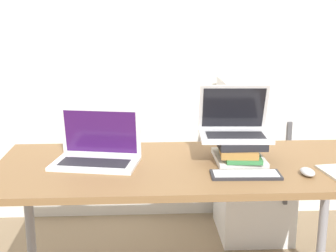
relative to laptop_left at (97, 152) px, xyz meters
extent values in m
cube|color=silver|center=(0.40, 1.16, 0.52)|extent=(8.00, 0.05, 2.70)
cube|color=brown|center=(0.40, -0.04, -0.06)|extent=(1.72, 0.74, 0.03)
cylinder|color=gray|center=(-0.40, 0.27, -0.45)|extent=(0.05, 0.05, 0.75)
cylinder|color=gray|center=(1.20, 0.27, -0.45)|extent=(0.05, 0.05, 0.75)
cube|color=silver|center=(-0.01, -0.03, -0.04)|extent=(0.42, 0.30, 0.02)
cube|color=#232328|center=(-0.01, -0.05, -0.03)|extent=(0.33, 0.18, 0.00)
cube|color=silver|center=(0.01, 0.07, 0.08)|extent=(0.38, 0.11, 0.23)
cube|color=#381451|center=(0.01, 0.06, 0.08)|extent=(0.34, 0.09, 0.20)
cube|color=white|center=(0.66, 0.00, -0.04)|extent=(0.22, 0.28, 0.02)
cube|color=#33753D|center=(0.66, -0.02, -0.01)|extent=(0.18, 0.26, 0.02)
cube|color=olive|center=(0.65, -0.01, 0.01)|extent=(0.19, 0.28, 0.03)
cube|color=black|center=(0.66, 0.00, 0.04)|extent=(0.21, 0.25, 0.03)
cube|color=silver|center=(0.63, 0.00, 0.07)|extent=(0.33, 0.25, 0.02)
cube|color=#232328|center=(0.63, -0.02, 0.08)|extent=(0.27, 0.14, 0.00)
cube|color=silver|center=(0.64, 0.08, 0.19)|extent=(0.33, 0.11, 0.23)
cube|color=black|center=(0.64, 0.07, 0.19)|extent=(0.29, 0.09, 0.20)
cube|color=#28282D|center=(0.64, -0.21, -0.04)|extent=(0.30, 0.13, 0.01)
cube|color=silver|center=(0.64, -0.21, -0.04)|extent=(0.27, 0.10, 0.00)
ellipsoid|color=#B2B2B7|center=(0.91, -0.22, -0.03)|extent=(0.06, 0.10, 0.03)
cube|color=white|center=(0.94, 0.82, -0.31)|extent=(0.45, 0.49, 1.04)
cube|color=#4C4C51|center=(1.07, 0.56, -0.26)|extent=(0.02, 0.02, 0.52)
camera|label=1|loc=(0.22, -2.06, 0.63)|focal=50.00mm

